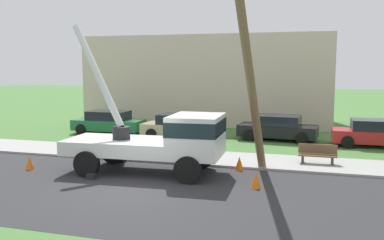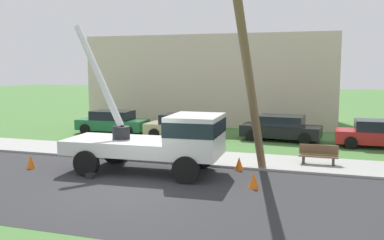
{
  "view_description": "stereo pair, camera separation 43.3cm",
  "coord_description": "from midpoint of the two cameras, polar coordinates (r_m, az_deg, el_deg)",
  "views": [
    {
      "loc": [
        5.91,
        -12.97,
        4.18
      ],
      "look_at": [
        0.97,
        3.91,
        1.98
      ],
      "focal_mm": 39.95,
      "sensor_mm": 36.0,
      "label": 1
    },
    {
      "loc": [
        6.33,
        -12.84,
        4.18
      ],
      "look_at": [
        0.97,
        3.91,
        1.98
      ],
      "focal_mm": 39.95,
      "sensor_mm": 36.0,
      "label": 2
    }
  ],
  "objects": [
    {
      "name": "parked_sedan_black",
      "position": [
        24.82,
        10.88,
        -1.02
      ],
      "size": [
        4.55,
        2.28,
        1.42
      ],
      "color": "black",
      "rests_on": "ground"
    },
    {
      "name": "traffic_cone_curbside",
      "position": [
        17.49,
        5.63,
        -5.78
      ],
      "size": [
        0.36,
        0.36,
        0.56
      ],
      "primitive_type": "cone",
      "color": "orange",
      "rests_on": "ground"
    },
    {
      "name": "ground_plane",
      "position": [
        25.98,
        2.49,
        -2.13
      ],
      "size": [
        120.0,
        120.0,
        0.0
      ],
      "primitive_type": "plane",
      "color": "#477538"
    },
    {
      "name": "traffic_cone_behind",
      "position": [
        18.84,
        -21.49,
        -5.31
      ],
      "size": [
        0.36,
        0.36,
        0.56
      ],
      "primitive_type": "cone",
      "color": "orange",
      "rests_on": "ground"
    },
    {
      "name": "parked_sedan_red",
      "position": [
        24.3,
        22.88,
        -1.63
      ],
      "size": [
        4.42,
        2.06,
        1.42
      ],
      "color": "#B21E1E",
      "rests_on": "ground"
    },
    {
      "name": "road_asphalt",
      "position": [
        14.88,
        -8.79,
        -9.25
      ],
      "size": [
        80.0,
        8.09,
        0.01
      ],
      "primitive_type": "cube",
      "color": "#2B2B2D",
      "rests_on": "ground"
    },
    {
      "name": "utility_truck",
      "position": [
        16.72,
        -4.48,
        -2.43
      ],
      "size": [
        6.87,
        3.21,
        5.98
      ],
      "color": "silver",
      "rests_on": "ground"
    },
    {
      "name": "lowrise_building_backdrop",
      "position": [
        32.51,
        1.87,
        5.41
      ],
      "size": [
        18.0,
        6.0,
        6.4
      ],
      "primitive_type": "cube",
      "color": "beige",
      "rests_on": "ground"
    },
    {
      "name": "parked_sedan_tan",
      "position": [
        24.91,
        -2.07,
        -0.87
      ],
      "size": [
        4.46,
        2.12,
        1.42
      ],
      "color": "tan",
      "rests_on": "ground"
    },
    {
      "name": "parked_sedan_green",
      "position": [
        27.38,
        -11.51,
        -0.28
      ],
      "size": [
        4.44,
        2.08,
        1.42
      ],
      "color": "#1E6638",
      "rests_on": "ground"
    },
    {
      "name": "traffic_cone_ahead",
      "position": [
        15.03,
        7.7,
        -7.97
      ],
      "size": [
        0.36,
        0.36,
        0.56
      ],
      "primitive_type": "cone",
      "color": "orange",
      "rests_on": "ground"
    },
    {
      "name": "leaning_utility_pole",
      "position": [
        15.62,
        6.75,
        7.29
      ],
      "size": [
        1.05,
        4.29,
        8.31
      ],
      "color": "brown",
      "rests_on": "ground"
    },
    {
      "name": "park_bench",
      "position": [
        18.86,
        15.77,
        -4.5
      ],
      "size": [
        1.6,
        0.45,
        0.9
      ],
      "color": "brown",
      "rests_on": "ground"
    },
    {
      "name": "sidewalk_strip",
      "position": [
        19.84,
        -2.01,
        -4.88
      ],
      "size": [
        80.0,
        2.94,
        0.1
      ],
      "primitive_type": "cube",
      "color": "#9E9E99",
      "rests_on": "ground"
    }
  ]
}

